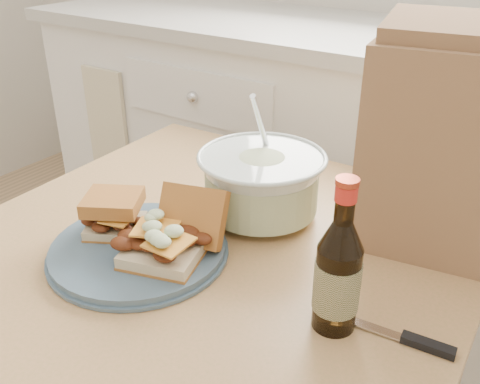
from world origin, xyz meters
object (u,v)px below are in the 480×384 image
Objects in this scene: dining_table at (214,292)px; plate at (138,250)px; beer_bottle at (338,274)px; paper_bag at (449,151)px; coleslaw_bowl at (261,186)px.

plate is at bearing -132.11° from dining_table.
beer_bottle is 0.66× the size of paper_bag.
plate is 1.23× the size of coleslaw_bowl.
dining_table is 0.17m from plate.
coleslaw_bowl is at bearing 129.41° from beer_bottle.
coleslaw_bowl reaches higher than plate.
paper_bag is (0.05, 0.29, 0.09)m from beer_bottle.
plate is 1.29× the size of beer_bottle.
plate is 0.85× the size of paper_bag.
plate reaches higher than dining_table.
plate is at bearing -112.53° from coleslaw_bowl.
plate is 0.36m from beer_bottle.
plate is at bearing -150.13° from paper_bag.
coleslaw_bowl reaches higher than beer_bottle.
plate is 0.26m from coleslaw_bowl.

